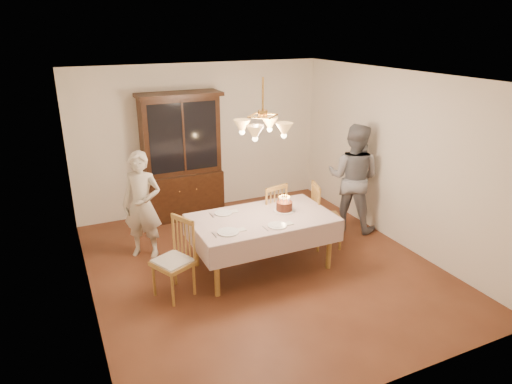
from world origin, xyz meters
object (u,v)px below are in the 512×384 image
dining_table (262,222)px  elderly_woman (142,205)px  chair_far_side (268,218)px  china_hutch (182,159)px  birthday_cake (284,207)px

dining_table → elderly_woman: elderly_woman is taller
dining_table → chair_far_side: chair_far_side is taller
china_hutch → elderly_woman: (-0.95, -1.21, -0.26)m
dining_table → elderly_woman: size_ratio=1.21×
dining_table → birthday_cake: bearing=9.8°
chair_far_side → birthday_cake: 0.65m
dining_table → china_hutch: 2.33m
birthday_cake → china_hutch: bearing=110.3°
china_hutch → birthday_cake: china_hutch is taller
dining_table → elderly_woman: 1.74m
chair_far_side → elderly_woman: elderly_woman is taller
chair_far_side → china_hutch: bearing=116.7°
chair_far_side → elderly_woman: size_ratio=0.64×
china_hutch → chair_far_side: china_hutch is taller
elderly_woman → birthday_cake: bearing=4.5°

